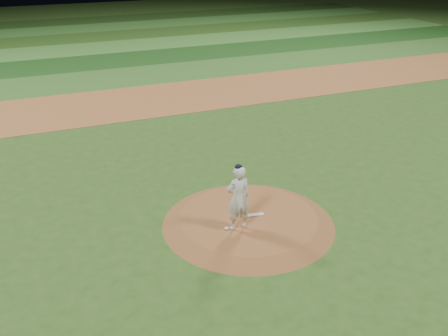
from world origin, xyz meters
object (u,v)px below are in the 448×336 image
Objects in this scene: pitchers_mound at (248,220)px; pitcher_on_mound at (238,198)px; pitching_rubber at (255,215)px; rosin_bag at (226,228)px.

pitchers_mound is 2.56× the size of pitcher_on_mound.
pitching_rubber is at bearing 31.25° from pitcher_on_mound.
pitching_rubber is 0.28× the size of pitcher_on_mound.
pitcher_on_mound reaches higher than rosin_bag.
pitchers_mound is at bearing -170.39° from pitching_rubber.
pitching_rubber is 1.24m from rosin_bag.
pitching_rubber is 4.39× the size of rosin_bag.
pitchers_mound is 0.27m from pitching_rubber.
pitching_rubber reaches higher than pitchers_mound.
pitcher_on_mound is at bearing -140.20° from pitchers_mound.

